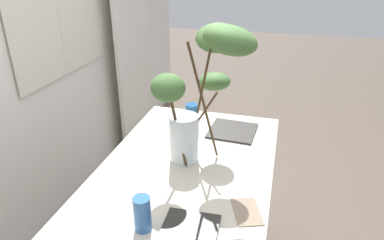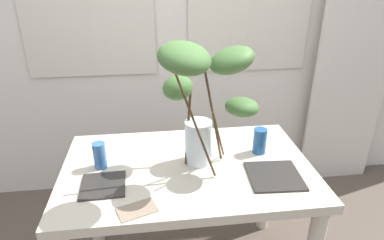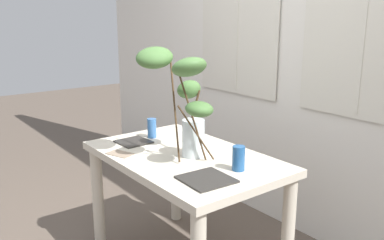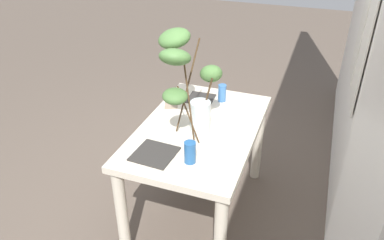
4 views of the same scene
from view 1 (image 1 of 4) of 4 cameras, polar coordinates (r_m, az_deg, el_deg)
name	(u,v)px [view 1 (image 1 of 4)]	position (r m, az deg, el deg)	size (l,w,h in m)	color
curtain_sheer_side	(131,20)	(3.01, -9.94, 15.64)	(0.60, 0.03, 2.35)	silver
dining_table	(187,189)	(1.73, -0.89, -11.12)	(1.26, 0.79, 0.77)	beige
vase_with_branches	(203,83)	(1.52, 1.83, 6.05)	(0.53, 0.50, 0.69)	silver
drinking_glass_blue_left	(142,214)	(1.30, -8.08, -14.83)	(0.06, 0.06, 0.14)	#386BAD
drinking_glass_blue_right	(192,116)	(1.98, -0.03, 0.67)	(0.07, 0.07, 0.14)	#235693
plate_square_left	(189,230)	(1.32, -0.44, -17.49)	(0.20, 0.20, 0.01)	#2D2B28
plate_square_right	(232,131)	(1.97, 6.59, -1.73)	(0.25, 0.25, 0.01)	#2D2B28
napkin_folded	(247,211)	(1.41, 8.89, -14.45)	(0.16, 0.10, 0.00)	gray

